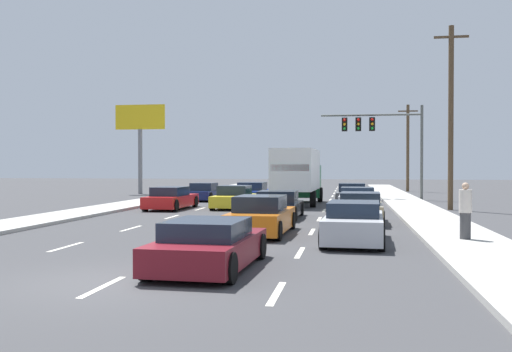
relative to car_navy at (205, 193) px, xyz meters
name	(u,v)px	position (x,y,z in m)	size (l,w,h in m)	color
ground_plane	(274,203)	(5.08, -2.04, -0.55)	(140.00, 140.00, 0.00)	#3D3D3F
sidewalk_right	(417,210)	(13.31, -7.04, -0.48)	(2.58, 80.00, 0.14)	#B2AFA8
sidewalk_left	(120,206)	(-3.16, -7.04, -0.48)	(2.58, 80.00, 0.14)	#B2AFA8
lane_markings	(273,204)	(5.08, -2.51, -0.54)	(6.94, 62.00, 0.01)	silver
car_navy	(205,193)	(0.00, 0.00, 0.00)	(1.98, 4.18, 1.22)	#141E4C
car_red	(171,199)	(0.11, -7.83, 0.02)	(1.95, 4.69, 1.23)	red
car_blue	(253,193)	(3.50, -0.80, 0.05)	(2.04, 4.64, 1.31)	#1E389E
car_yellow	(234,198)	(3.48, -6.89, 0.02)	(2.07, 4.07, 1.28)	yellow
box_truck	(298,173)	(6.69, -3.24, 1.41)	(2.69, 7.92, 3.36)	white
car_black	(278,206)	(6.62, -12.36, 0.01)	(2.04, 4.10, 1.24)	black
car_orange	(261,217)	(6.80, -18.53, 0.06)	(1.98, 4.54, 1.34)	orange
car_maroon	(209,246)	(6.64, -25.31, -0.01)	(2.11, 4.31, 1.14)	maroon
car_gray	(352,194)	(9.98, -0.64, 0.03)	(2.07, 4.25, 1.27)	slate
car_white	(357,200)	(10.21, -7.45, 0.03)	(2.01, 4.13, 1.26)	white
car_tan	(360,209)	(10.24, -14.13, 0.05)	(1.98, 4.14, 1.28)	tan
car_silver	(354,223)	(9.94, -20.22, 0.05)	(1.99, 4.49, 1.27)	#B7BABF
traffic_signal_mast	(375,130)	(11.56, 3.21, 4.39)	(7.10, 0.69, 6.64)	#595B56
utility_pole_mid	(451,115)	(15.16, -6.03, 4.54)	(1.80, 0.28, 9.88)	brown
utility_pole_far	(408,147)	(15.19, 17.07, 3.66)	(1.80, 0.28, 8.14)	brown
roadside_billboard	(140,130)	(-7.76, 8.21, 4.93)	(4.34, 0.36, 7.59)	slate
pedestrian_near_corner	(465,211)	(13.26, -19.88, 0.45)	(0.38, 0.38, 1.71)	#3F3F42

